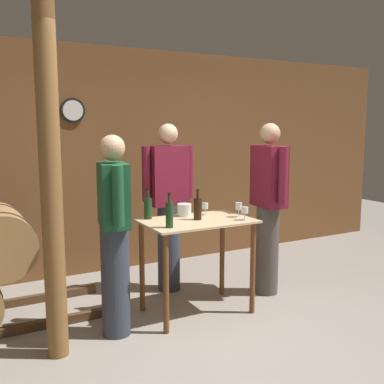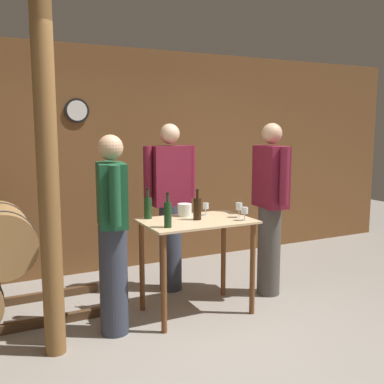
{
  "view_description": "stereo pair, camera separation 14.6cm",
  "coord_description": "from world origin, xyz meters",
  "px_view_note": "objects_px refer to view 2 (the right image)",
  "views": [
    {
      "loc": [
        -1.89,
        -2.79,
        1.76
      ],
      "look_at": [
        0.1,
        0.9,
        1.15
      ],
      "focal_mm": 42.0,
      "sensor_mm": 36.0,
      "label": 1
    },
    {
      "loc": [
        -1.76,
        -2.85,
        1.76
      ],
      "look_at": [
        0.1,
        0.9,
        1.15
      ],
      "focal_mm": 42.0,
      "sensor_mm": 36.0,
      "label": 2
    }
  ],
  "objects_px": {
    "wine_glass_near_right": "(239,207)",
    "person_host": "(170,203)",
    "person_visitor_with_scarf": "(112,231)",
    "wine_bottle_left": "(168,214)",
    "ice_bucket": "(185,210)",
    "person_visitor_bearded": "(270,205)",
    "wooden_post": "(48,182)",
    "wine_glass_near_center": "(245,211)",
    "wine_bottle_far_left": "(148,207)",
    "wine_bottle_center": "(197,208)",
    "wine_glass_near_left": "(206,207)"
  },
  "relations": [
    {
      "from": "person_visitor_bearded",
      "to": "wine_bottle_far_left",
      "type": "bearing_deg",
      "value": 172.4
    },
    {
      "from": "wine_bottle_center",
      "to": "person_host",
      "type": "bearing_deg",
      "value": 88.69
    },
    {
      "from": "wine_bottle_far_left",
      "to": "wine_bottle_center",
      "type": "bearing_deg",
      "value": -32.85
    },
    {
      "from": "wine_bottle_left",
      "to": "wine_bottle_center",
      "type": "distance_m",
      "value": 0.42
    },
    {
      "from": "wine_bottle_far_left",
      "to": "wine_glass_near_center",
      "type": "height_order",
      "value": "wine_bottle_far_left"
    },
    {
      "from": "wine_bottle_center",
      "to": "person_visitor_bearded",
      "type": "height_order",
      "value": "person_visitor_bearded"
    },
    {
      "from": "wine_bottle_left",
      "to": "wine_glass_near_right",
      "type": "xyz_separation_m",
      "value": [
        0.78,
        0.1,
        -0.02
      ]
    },
    {
      "from": "wine_bottle_left",
      "to": "person_visitor_with_scarf",
      "type": "distance_m",
      "value": 0.49
    },
    {
      "from": "wine_glass_near_right",
      "to": "wine_bottle_center",
      "type": "bearing_deg",
      "value": 168.52
    },
    {
      "from": "wine_glass_near_left",
      "to": "ice_bucket",
      "type": "height_order",
      "value": "wine_glass_near_left"
    },
    {
      "from": "wine_bottle_far_left",
      "to": "person_visitor_bearded",
      "type": "relative_size",
      "value": 0.16
    },
    {
      "from": "wine_glass_near_left",
      "to": "wine_bottle_far_left",
      "type": "bearing_deg",
      "value": 169.78
    },
    {
      "from": "wine_glass_near_right",
      "to": "person_host",
      "type": "xyz_separation_m",
      "value": [
        -0.39,
        0.75,
        -0.05
      ]
    },
    {
      "from": "ice_bucket",
      "to": "person_visitor_bearded",
      "type": "distance_m",
      "value": 0.93
    },
    {
      "from": "wooden_post",
      "to": "person_host",
      "type": "relative_size",
      "value": 1.51
    },
    {
      "from": "wine_bottle_far_left",
      "to": "wooden_post",
      "type": "bearing_deg",
      "value": -154.12
    },
    {
      "from": "wine_bottle_left",
      "to": "wine_glass_near_center",
      "type": "bearing_deg",
      "value": -3.79
    },
    {
      "from": "wine_bottle_center",
      "to": "person_visitor_with_scarf",
      "type": "xyz_separation_m",
      "value": [
        -0.84,
        -0.09,
        -0.11
      ]
    },
    {
      "from": "wine_glass_near_right",
      "to": "person_visitor_bearded",
      "type": "bearing_deg",
      "value": 18.79
    },
    {
      "from": "wine_glass_near_right",
      "to": "ice_bucket",
      "type": "distance_m",
      "value": 0.53
    },
    {
      "from": "wooden_post",
      "to": "wine_glass_near_left",
      "type": "bearing_deg",
      "value": 13.48
    },
    {
      "from": "person_visitor_bearded",
      "to": "wine_bottle_left",
      "type": "bearing_deg",
      "value": -168.35
    },
    {
      "from": "wooden_post",
      "to": "wine_glass_near_center",
      "type": "xyz_separation_m",
      "value": [
        1.73,
        -0.01,
        -0.36
      ]
    },
    {
      "from": "wine_bottle_center",
      "to": "ice_bucket",
      "type": "distance_m",
      "value": 0.22
    },
    {
      "from": "wine_bottle_left",
      "to": "ice_bucket",
      "type": "distance_m",
      "value": 0.52
    },
    {
      "from": "wine_bottle_center",
      "to": "wine_glass_near_left",
      "type": "xyz_separation_m",
      "value": [
        0.17,
        0.15,
        -0.02
      ]
    },
    {
      "from": "wine_bottle_left",
      "to": "person_visitor_bearded",
      "type": "distance_m",
      "value": 1.29
    },
    {
      "from": "wine_glass_near_center",
      "to": "person_visitor_bearded",
      "type": "bearing_deg",
      "value": 31.05
    },
    {
      "from": "wooden_post",
      "to": "wine_bottle_far_left",
      "type": "relative_size",
      "value": 9.18
    },
    {
      "from": "wine_bottle_far_left",
      "to": "wine_glass_near_right",
      "type": "relative_size",
      "value": 2.07
    },
    {
      "from": "person_host",
      "to": "wine_glass_near_center",
      "type": "bearing_deg",
      "value": -68.13
    },
    {
      "from": "wine_bottle_center",
      "to": "wine_glass_near_center",
      "type": "xyz_separation_m",
      "value": [
        0.37,
        -0.23,
        -0.02
      ]
    },
    {
      "from": "person_visitor_with_scarf",
      "to": "wine_bottle_left",
      "type": "bearing_deg",
      "value": -10.99
    },
    {
      "from": "person_visitor_bearded",
      "to": "wine_glass_near_center",
      "type": "bearing_deg",
      "value": -148.95
    },
    {
      "from": "wine_glass_near_left",
      "to": "wooden_post",
      "type": "bearing_deg",
      "value": -166.52
    },
    {
      "from": "ice_bucket",
      "to": "person_visitor_bearded",
      "type": "relative_size",
      "value": 0.08
    },
    {
      "from": "wooden_post",
      "to": "ice_bucket",
      "type": "relative_size",
      "value": 19.77
    },
    {
      "from": "wine_bottle_center",
      "to": "person_host",
      "type": "height_order",
      "value": "person_host"
    },
    {
      "from": "wine_bottle_left",
      "to": "person_visitor_bearded",
      "type": "height_order",
      "value": "person_visitor_bearded"
    },
    {
      "from": "wooden_post",
      "to": "ice_bucket",
      "type": "distance_m",
      "value": 1.45
    },
    {
      "from": "ice_bucket",
      "to": "person_host",
      "type": "relative_size",
      "value": 0.08
    },
    {
      "from": "wine_glass_near_center",
      "to": "person_host",
      "type": "distance_m",
      "value": 0.96
    },
    {
      "from": "wooden_post",
      "to": "person_visitor_with_scarf",
      "type": "xyz_separation_m",
      "value": [
        0.52,
        0.13,
        -0.45
      ]
    },
    {
      "from": "wine_bottle_left",
      "to": "wine_glass_near_left",
      "type": "relative_size",
      "value": 2.5
    },
    {
      "from": "wooden_post",
      "to": "ice_bucket",
      "type": "xyz_separation_m",
      "value": [
        1.33,
        0.43,
        -0.39
      ]
    },
    {
      "from": "wine_glass_near_right",
      "to": "person_host",
      "type": "height_order",
      "value": "person_host"
    },
    {
      "from": "person_visitor_bearded",
      "to": "person_host",
      "type": "bearing_deg",
      "value": 146.33
    },
    {
      "from": "wine_bottle_center",
      "to": "person_visitor_bearded",
      "type": "xyz_separation_m",
      "value": [
        0.89,
        0.08,
        -0.05
      ]
    },
    {
      "from": "wine_bottle_center",
      "to": "wine_glass_near_right",
      "type": "distance_m",
      "value": 0.41
    },
    {
      "from": "wine_glass_near_center",
      "to": "wine_glass_near_right",
      "type": "relative_size",
      "value": 0.88
    }
  ]
}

